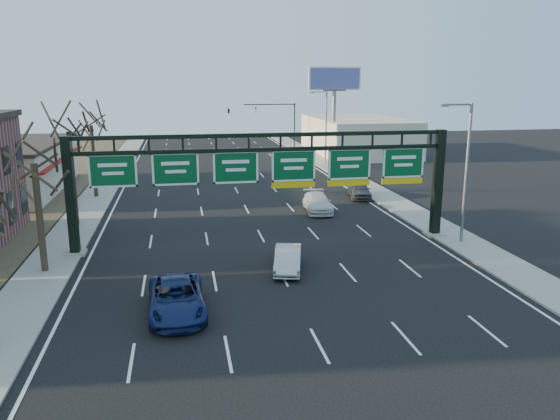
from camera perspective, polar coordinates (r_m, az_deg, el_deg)
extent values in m
plane|color=black|center=(27.93, 1.03, -8.36)|extent=(160.00, 160.00, 0.00)
cube|color=gray|center=(47.18, -19.44, 0.06)|extent=(3.00, 120.00, 0.12)
cube|color=gray|center=(49.91, 10.94, 1.30)|extent=(3.00, 120.00, 0.12)
cube|color=white|center=(46.86, -3.81, 0.66)|extent=(21.60, 120.00, 0.01)
cube|color=black|center=(34.70, -21.04, 1.29)|extent=(0.55, 0.55, 7.20)
cube|color=gray|center=(35.56, -20.56, -4.23)|extent=(1.20, 1.20, 0.20)
cube|color=black|center=(38.03, 16.14, 2.67)|extent=(0.55, 0.55, 7.20)
cube|color=gray|center=(38.81, 15.80, -2.41)|extent=(1.20, 1.20, 0.20)
cube|color=black|center=(33.96, -1.61, 7.83)|extent=(23.40, 0.25, 0.25)
cube|color=black|center=(34.06, -1.60, 6.33)|extent=(23.40, 0.25, 0.25)
cube|color=#054922|center=(34.05, -17.06, 3.95)|extent=(2.80, 0.10, 2.00)
cube|color=#054922|center=(33.82, -10.86, 4.24)|extent=(2.80, 0.10, 2.00)
cube|color=#054922|center=(33.98, -4.65, 4.48)|extent=(2.80, 0.10, 2.00)
cube|color=#054922|center=(34.54, 1.42, 4.67)|extent=(2.80, 0.10, 2.00)
cube|color=yellow|center=(34.74, 1.41, 2.68)|extent=(2.80, 0.10, 0.40)
cube|color=#054922|center=(35.46, 7.25, 4.80)|extent=(2.80, 0.10, 2.00)
cube|color=yellow|center=(35.66, 7.20, 2.86)|extent=(2.80, 0.10, 0.40)
cube|color=#054922|center=(36.73, 12.74, 4.87)|extent=(2.80, 0.10, 2.00)
cube|color=yellow|center=(36.93, 12.64, 3.00)|extent=(2.80, 0.10, 0.40)
cube|color=beige|center=(57.39, -26.88, 3.83)|extent=(10.00, 18.00, 4.40)
cube|color=#332B26|center=(57.10, -27.13, 6.15)|extent=(10.40, 18.40, 0.30)
cube|color=maroon|center=(56.04, -21.96, 4.94)|extent=(1.20, 18.00, 0.40)
cube|color=beige|center=(79.88, 8.08, 7.70)|extent=(12.00, 20.00, 5.00)
cylinder|color=#2F271A|center=(32.17, -23.83, -0.68)|extent=(0.36, 0.36, 6.08)
cylinder|color=#2F271A|center=(41.68, -20.83, 3.14)|extent=(0.36, 0.36, 6.84)
cylinder|color=#2F271A|center=(51.46, -18.90, 4.90)|extent=(0.36, 0.36, 6.46)
cylinder|color=slate|center=(36.54, 18.89, 3.67)|extent=(0.20, 0.20, 9.00)
cylinder|color=slate|center=(35.67, 18.15, 10.63)|extent=(1.80, 0.12, 0.12)
cube|color=slate|center=(35.26, 16.83, 10.61)|extent=(0.50, 0.22, 0.15)
cylinder|color=slate|center=(68.02, 4.83, 8.58)|extent=(0.20, 0.20, 9.00)
cylinder|color=slate|center=(67.55, 4.15, 12.30)|extent=(1.80, 0.12, 0.12)
cube|color=slate|center=(67.34, 3.39, 12.26)|extent=(0.50, 0.22, 0.15)
cylinder|color=slate|center=(73.47, 5.63, 8.83)|extent=(0.50, 0.50, 9.00)
cube|color=slate|center=(73.25, 5.71, 12.34)|extent=(3.00, 0.30, 0.20)
cube|color=white|center=(73.23, 5.74, 13.52)|extent=(7.00, 0.30, 3.00)
cube|color=#5157A2|center=(73.04, 5.78, 13.52)|extent=(6.60, 0.05, 2.60)
cylinder|color=black|center=(82.46, 1.52, 8.70)|extent=(0.18, 0.18, 7.00)
cylinder|color=black|center=(81.55, -1.13, 10.97)|extent=(7.60, 0.14, 0.14)
imported|color=black|center=(81.29, -2.54, 10.39)|extent=(0.20, 0.20, 1.00)
imported|color=black|center=(80.84, -5.39, 10.33)|extent=(0.54, 0.54, 1.62)
imported|color=navy|center=(25.47, -10.76, -9.02)|extent=(2.68, 5.48, 1.50)
imported|color=#ACACB1|center=(30.45, 0.83, -5.14)|extent=(2.30, 4.28, 1.34)
imported|color=silver|center=(44.07, 3.95, 0.78)|extent=(2.48, 5.11, 1.43)
imported|color=#3A3C3F|center=(49.47, 8.28, 2.10)|extent=(2.44, 4.58, 1.48)
imported|color=silver|center=(59.70, -9.82, 3.97)|extent=(1.82, 4.42, 1.42)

